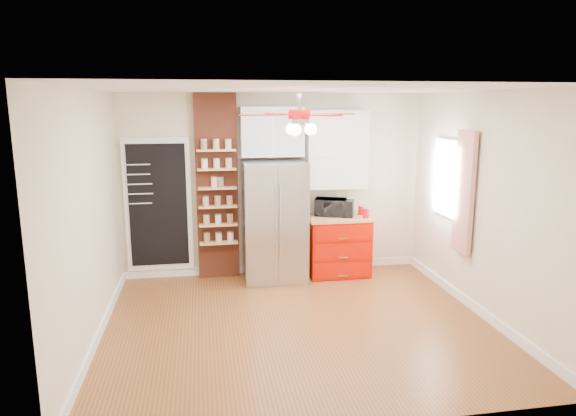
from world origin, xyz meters
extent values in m
plane|color=brown|center=(0.00, 0.00, 0.00)|extent=(4.50, 4.50, 0.00)
plane|color=white|center=(0.00, 0.00, 2.70)|extent=(4.50, 4.50, 0.00)
cube|color=beige|center=(0.00, 2.00, 1.35)|extent=(4.50, 0.02, 2.70)
cube|color=beige|center=(0.00, -2.00, 1.35)|extent=(4.50, 0.02, 2.70)
cube|color=beige|center=(-2.25, 0.00, 1.35)|extent=(0.02, 4.00, 2.70)
cube|color=beige|center=(2.25, 0.00, 1.35)|extent=(0.02, 4.00, 2.70)
cube|color=white|center=(-1.70, 1.97, 1.10)|extent=(0.95, 0.04, 1.95)
cube|color=black|center=(-1.70, 1.95, 1.10)|extent=(0.82, 0.02, 1.78)
cube|color=brown|center=(-0.85, 1.92, 1.35)|extent=(0.60, 0.16, 2.70)
cube|color=#B4B4B9|center=(-0.05, 1.63, 0.88)|extent=(0.90, 0.70, 1.75)
cube|color=white|center=(-0.05, 1.82, 2.15)|extent=(0.90, 0.35, 0.70)
cube|color=#B80E00|center=(0.92, 1.68, 0.43)|extent=(0.90, 0.60, 0.86)
cube|color=tan|center=(0.92, 1.68, 0.88)|extent=(0.94, 0.64, 0.04)
cube|color=white|center=(0.92, 1.85, 1.88)|extent=(0.90, 0.30, 1.15)
cube|color=white|center=(2.23, 0.90, 1.55)|extent=(0.04, 0.75, 1.05)
cube|color=red|center=(2.18, 0.35, 1.45)|extent=(0.06, 0.40, 1.55)
cylinder|color=silver|center=(0.00, 0.00, 2.55)|extent=(0.05, 0.05, 0.20)
cylinder|color=#AF0A0E|center=(0.00, 0.00, 2.43)|extent=(0.24, 0.24, 0.10)
sphere|color=white|center=(0.00, 0.00, 2.27)|extent=(0.13, 0.13, 0.13)
imported|color=black|center=(0.82, 1.76, 1.03)|extent=(0.54, 0.45, 0.26)
cube|color=black|center=(1.05, 1.63, 1.02)|extent=(0.23, 0.26, 0.25)
cylinder|color=#B90A1B|center=(1.29, 1.51, 0.97)|extent=(0.12, 0.12, 0.14)
cylinder|color=#AF1209|center=(1.29, 1.74, 0.97)|extent=(0.11, 0.11, 0.13)
cylinder|color=beige|center=(-0.89, 1.80, 1.44)|extent=(0.09, 0.09, 0.14)
cylinder|color=olive|center=(-0.80, 1.78, 1.44)|extent=(0.12, 0.12, 0.13)
camera|label=1|loc=(-1.07, -5.53, 2.55)|focal=32.00mm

